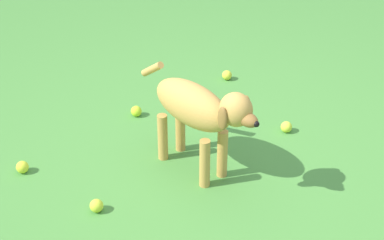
{
  "coord_description": "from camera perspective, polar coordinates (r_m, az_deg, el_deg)",
  "views": [
    {
      "loc": [
        -0.98,
        2.28,
        1.85
      ],
      "look_at": [
        0.17,
        -0.01,
        0.29
      ],
      "focal_mm": 55.52,
      "sensor_mm": 36.0,
      "label": 1
    }
  ],
  "objects": [
    {
      "name": "tennis_ball_0",
      "position": [
        3.48,
        9.05,
        -0.66
      ],
      "size": [
        0.07,
        0.07,
        0.07
      ],
      "primitive_type": "sphere",
      "color": "#D1E33B",
      "rests_on": "ground"
    },
    {
      "name": "tennis_ball_2",
      "position": [
        4.02,
        3.38,
        4.32
      ],
      "size": [
        0.07,
        0.07,
        0.07
      ],
      "primitive_type": "sphere",
      "color": "yellow",
      "rests_on": "ground"
    },
    {
      "name": "tennis_ball_3",
      "position": [
        3.23,
        -15.99,
        -4.37
      ],
      "size": [
        0.07,
        0.07,
        0.07
      ],
      "primitive_type": "sphere",
      "color": "#D2DE33",
      "rests_on": "ground"
    },
    {
      "name": "ground",
      "position": [
        3.1,
        2.77,
        -5.43
      ],
      "size": [
        14.0,
        14.0,
        0.0
      ],
      "primitive_type": "plane",
      "color": "#478438"
    },
    {
      "name": "dog",
      "position": [
        2.94,
        0.64,
        1.0
      ],
      "size": [
        0.79,
        0.39,
        0.56
      ],
      "rotation": [
        0.0,
        0.0,
        2.78
      ],
      "color": "#C69347",
      "rests_on": "ground"
    },
    {
      "name": "tennis_ball_1",
      "position": [
        2.89,
        -9.16,
        -8.13
      ],
      "size": [
        0.07,
        0.07,
        0.07
      ],
      "primitive_type": "sphere",
      "color": "#C8DB34",
      "rests_on": "ground"
    },
    {
      "name": "tennis_ball_4",
      "position": [
        3.6,
        -5.38,
        0.85
      ],
      "size": [
        0.07,
        0.07,
        0.07
      ],
      "primitive_type": "sphere",
      "color": "#C2E52B",
      "rests_on": "ground"
    }
  ]
}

